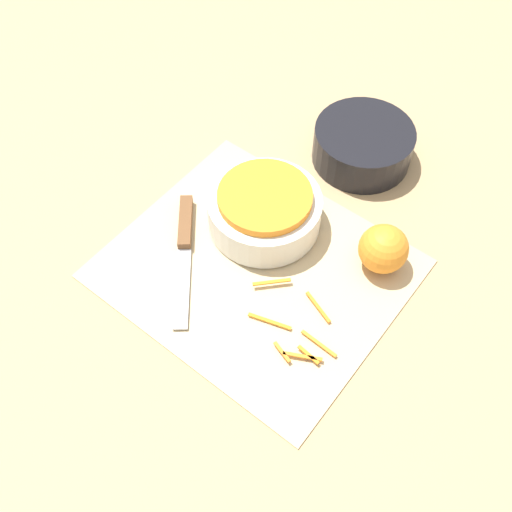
% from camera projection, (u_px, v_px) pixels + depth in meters
% --- Properties ---
extents(ground_plane, '(4.00, 4.00, 0.00)m').
position_uv_depth(ground_plane, '(256.00, 269.00, 0.93)').
color(ground_plane, tan).
extents(cutting_board, '(0.43, 0.37, 0.01)m').
position_uv_depth(cutting_board, '(256.00, 268.00, 0.93)').
color(cutting_board, '#CCB284').
rests_on(cutting_board, ground_plane).
extents(bowl_speckled, '(0.18, 0.18, 0.07)m').
position_uv_depth(bowl_speckled, '(265.00, 209.00, 0.94)').
color(bowl_speckled, silver).
rests_on(bowl_speckled, cutting_board).
extents(bowl_dark, '(0.17, 0.17, 0.07)m').
position_uv_depth(bowl_dark, '(364.00, 146.00, 1.03)').
color(bowl_dark, black).
rests_on(bowl_dark, ground_plane).
extents(knife, '(0.17, 0.20, 0.02)m').
position_uv_depth(knife, '(185.00, 236.00, 0.95)').
color(knife, brown).
rests_on(knife, cutting_board).
extents(orange_left, '(0.08, 0.08, 0.08)m').
position_uv_depth(orange_left, '(383.00, 249.00, 0.90)').
color(orange_left, orange).
rests_on(orange_left, cutting_board).
extents(peel_pile, '(0.17, 0.11, 0.01)m').
position_uv_depth(peel_pile, '(295.00, 328.00, 0.86)').
color(peel_pile, orange).
rests_on(peel_pile, cutting_board).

